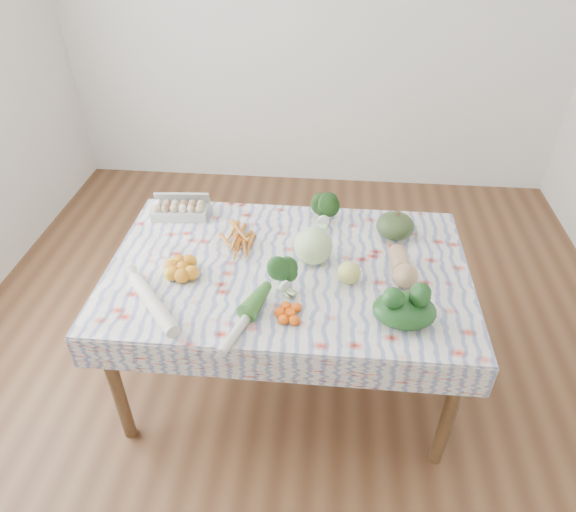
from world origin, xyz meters
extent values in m
plane|color=#55331D|center=(0.00, 0.00, 0.00)|extent=(4.50, 4.50, 0.00)
cube|color=white|center=(0.00, 2.25, 1.40)|extent=(4.00, 0.04, 2.80)
cube|color=brown|center=(0.00, 0.00, 0.73)|extent=(1.60, 1.00, 0.04)
cylinder|color=brown|center=(-0.74, -0.44, 0.35)|extent=(0.06, 0.06, 0.71)
cylinder|color=brown|center=(0.74, -0.44, 0.35)|extent=(0.06, 0.06, 0.71)
cylinder|color=brown|center=(-0.74, 0.44, 0.35)|extent=(0.06, 0.06, 0.71)
cylinder|color=brown|center=(0.74, 0.44, 0.35)|extent=(0.06, 0.06, 0.71)
cube|color=silver|center=(0.00, 0.00, 0.76)|extent=(1.66, 1.06, 0.01)
cube|color=#B9B9B3|center=(-0.60, 0.36, 0.80)|extent=(0.30, 0.14, 0.08)
cube|color=orange|center=(-0.26, 0.15, 0.78)|extent=(0.23, 0.21, 0.04)
ellipsoid|color=#163410|center=(0.15, 0.39, 0.83)|extent=(0.17, 0.15, 0.14)
ellipsoid|color=#364824|center=(0.51, 0.29, 0.82)|extent=(0.25, 0.25, 0.12)
sphere|color=#B9DB8D|center=(0.11, 0.05, 0.85)|extent=(0.19, 0.19, 0.18)
ellipsoid|color=tan|center=(0.51, -0.02, 0.82)|extent=(0.14, 0.25, 0.11)
cube|color=orange|center=(-0.46, -0.10, 0.80)|extent=(0.27, 0.27, 0.07)
ellipsoid|color=#1E4B1B|center=(-0.03, -0.15, 0.81)|extent=(0.19, 0.19, 0.10)
cube|color=#FF5A0A|center=(0.04, -0.33, 0.79)|extent=(0.15, 0.15, 0.05)
sphere|color=#C4C35B|center=(0.28, -0.09, 0.81)|extent=(0.13, 0.13, 0.10)
ellipsoid|color=#143914|center=(0.50, -0.31, 0.82)|extent=(0.27, 0.23, 0.11)
cylinder|color=silver|center=(-0.53, -0.34, 0.79)|extent=(0.32, 0.36, 0.06)
cylinder|color=beige|center=(-0.14, -0.39, 0.78)|extent=(0.17, 0.38, 0.04)
camera|label=1|loc=(0.17, -1.85, 2.23)|focal=32.00mm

